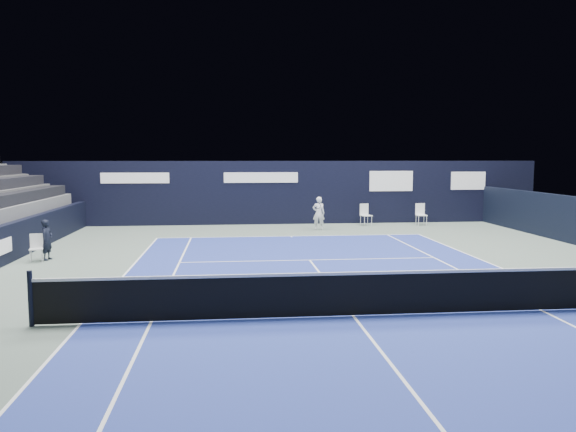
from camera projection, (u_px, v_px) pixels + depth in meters
name	position (u px, v px, depth m)	size (l,w,h in m)	color
ground	(335.00, 293.00, 13.59)	(48.00, 48.00, 0.00)	#56665B
court_surface	(353.00, 316.00, 11.61)	(10.97, 23.77, 0.01)	navy
folding_chair_back_a	(365.00, 213.00, 27.11)	(0.57, 0.56, 1.05)	white
folding_chair_back_b	(421.00, 213.00, 27.24)	(0.47, 0.45, 1.05)	white
line_judge_chair	(36.00, 246.00, 17.70)	(0.46, 0.45, 0.88)	white
line_judge	(47.00, 240.00, 17.95)	(0.47, 0.31, 1.30)	black
court_markings	(353.00, 316.00, 11.61)	(11.03, 23.83, 0.00)	white
tennis_net	(354.00, 292.00, 11.56)	(12.90, 0.10, 1.10)	black
back_sponsor_wall	(281.00, 192.00, 27.77)	(26.00, 0.63, 3.10)	black
tennis_player	(319.00, 213.00, 25.40)	(0.59, 0.82, 1.51)	white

